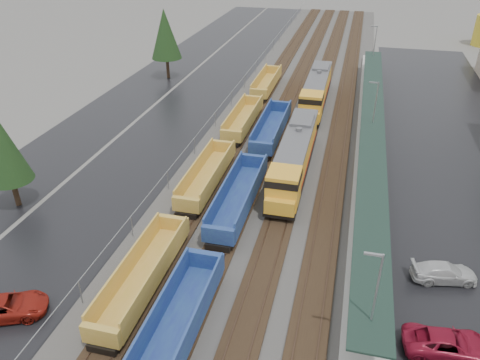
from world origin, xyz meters
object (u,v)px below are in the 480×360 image
object	(u,v)px
locomotive_trail	(316,91)
locomotive_lead	(294,157)
parked_car_east_b	(448,344)
well_string_yellow	(181,217)
well_string_blue	(174,331)
parked_car_east_c	(444,273)
parked_car_west_c	(6,307)

from	to	relation	value
locomotive_trail	locomotive_lead	bearing A→B (deg)	-90.00
locomotive_trail	parked_car_east_b	xyz separation A→B (m)	(12.37, -40.72, -1.55)
well_string_yellow	well_string_blue	xyz separation A→B (m)	(4.00, -11.91, 0.06)
parked_car_east_c	well_string_yellow	bearing A→B (deg)	74.43
parked_car_west_c	parked_car_east_b	xyz separation A→B (m)	(28.17, 3.88, -0.00)
parked_car_east_c	well_string_blue	bearing A→B (deg)	109.98
locomotive_trail	well_string_yellow	distance (m)	33.30
locomotive_trail	well_string_yellow	size ratio (longest dim) A/B	0.22
locomotive_lead	well_string_yellow	xyz separation A→B (m)	(-8.00, -11.30, -1.16)
well_string_yellow	parked_car_west_c	xyz separation A→B (m)	(-7.80, -12.30, -0.39)
parked_car_east_b	parked_car_east_c	bearing A→B (deg)	-10.61
locomotive_trail	well_string_blue	world-z (taller)	locomotive_trail
locomotive_lead	parked_car_east_b	world-z (taller)	locomotive_lead
well_string_yellow	well_string_blue	world-z (taller)	well_string_blue
locomotive_trail	parked_car_east_b	world-z (taller)	locomotive_trail
locomotive_trail	parked_car_east_b	distance (m)	42.59
locomotive_lead	parked_car_east_b	xyz separation A→B (m)	(12.37, -19.72, -1.55)
locomotive_lead	parked_car_west_c	size ratio (longest dim) A/B	3.53
locomotive_lead	parked_car_east_c	size ratio (longest dim) A/B	4.01
well_string_yellow	parked_car_east_b	xyz separation A→B (m)	(20.37, -8.42, -0.39)
locomotive_trail	parked_car_east_c	bearing A→B (deg)	-68.94
parked_car_east_c	locomotive_trail	bearing A→B (deg)	9.46
well_string_blue	parked_car_west_c	bearing A→B (deg)	-178.11
parked_car_east_b	well_string_blue	bearing A→B (deg)	96.55
parked_car_west_c	parked_car_east_b	world-z (taller)	parked_car_west_c
well_string_blue	parked_car_east_b	bearing A→B (deg)	12.03
well_string_blue	parked_car_east_c	size ratio (longest dim) A/B	16.65
locomotive_trail	well_string_yellow	world-z (taller)	locomotive_trail
parked_car_east_c	locomotive_lead	bearing A→B (deg)	33.93
parked_car_west_c	parked_car_east_c	size ratio (longest dim) A/B	1.13
locomotive_lead	parked_car_west_c	world-z (taller)	locomotive_lead
well_string_yellow	parked_car_east_b	distance (m)	22.05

